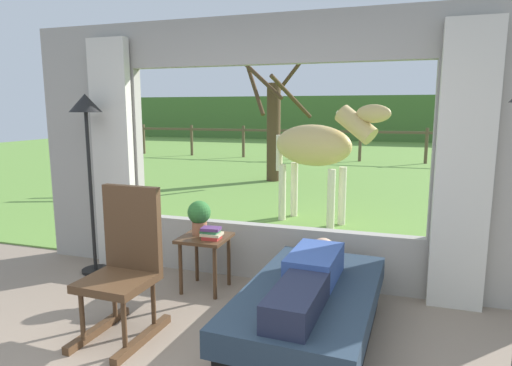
{
  "coord_description": "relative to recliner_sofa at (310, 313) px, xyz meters",
  "views": [
    {
      "loc": [
        1.17,
        -1.8,
        1.69
      ],
      "look_at": [
        0.0,
        1.8,
        1.05
      ],
      "focal_mm": 30.79,
      "sensor_mm": 36.0,
      "label": 1
    }
  ],
  "objects": [
    {
      "name": "book_stack",
      "position": [
        -1.03,
        0.57,
        0.36
      ],
      "size": [
        0.19,
        0.15,
        0.11
      ],
      "color": "#B22D28",
      "rests_on": "side_table"
    },
    {
      "name": "pasture_fence_line",
      "position": [
        -0.62,
        11.52,
        0.53
      ],
      "size": [
        16.1,
        0.1,
        1.1
      ],
      "color": "brown",
      "rests_on": "outdoor_pasture_lawn"
    },
    {
      "name": "rocking_chair",
      "position": [
        -1.35,
        -0.29,
        0.33
      ],
      "size": [
        0.5,
        0.7,
        1.12
      ],
      "rotation": [
        0.0,
        0.0,
        -0.04
      ],
      "color": "#4C331E",
      "rests_on": "ground_plane"
    },
    {
      "name": "side_table",
      "position": [
        -1.12,
        0.62,
        0.21
      ],
      "size": [
        0.44,
        0.44,
        0.52
      ],
      "color": "#4C331E",
      "rests_on": "ground_plane"
    },
    {
      "name": "recliner_sofa",
      "position": [
        0.0,
        0.0,
        0.0
      ],
      "size": [
        0.98,
        1.74,
        0.42
      ],
      "rotation": [
        0.0,
        0.0,
        -0.05
      ],
      "color": "black",
      "rests_on": "ground_plane"
    },
    {
      "name": "potted_plant",
      "position": [
        -1.2,
        0.68,
        0.48
      ],
      "size": [
        0.22,
        0.22,
        0.32
      ],
      "color": "#9E6042",
      "rests_on": "side_table"
    },
    {
      "name": "curtain_panel_left",
      "position": [
        -2.31,
        0.94,
        0.98
      ],
      "size": [
        0.44,
        0.1,
        2.4
      ],
      "primitive_type": "cube",
      "color": "beige",
      "rests_on": "ground_plane"
    },
    {
      "name": "pasture_tree",
      "position": [
        -2.21,
        6.87,
        1.1
      ],
      "size": [
        1.52,
        1.52,
        2.82
      ],
      "color": "#4C3823",
      "rests_on": "outdoor_pasture_lawn"
    },
    {
      "name": "back_wall_with_window",
      "position": [
        -0.62,
        1.08,
        1.03
      ],
      "size": [
        5.2,
        0.12,
        2.55
      ],
      "color": "#9E998E",
      "rests_on": "ground_plane"
    },
    {
      "name": "horse",
      "position": [
        -0.56,
        3.32,
        0.94
      ],
      "size": [
        1.8,
        1.0,
        1.73
      ],
      "rotation": [
        0.0,
        0.0,
        -1.94
      ],
      "color": "tan",
      "rests_on": "outdoor_pasture_lawn"
    },
    {
      "name": "curtain_panel_right",
      "position": [
        1.07,
        0.94,
        0.98
      ],
      "size": [
        0.44,
        0.1,
        2.4
      ],
      "primitive_type": "cube",
      "color": "beige",
      "rests_on": "ground_plane"
    },
    {
      "name": "reclining_person",
      "position": [
        0.0,
        -0.05,
        0.3
      ],
      "size": [
        0.37,
        1.44,
        0.22
      ],
      "rotation": [
        0.0,
        0.0,
        -0.05
      ],
      "color": "#334C8C",
      "rests_on": "recliner_sofa"
    },
    {
      "name": "distant_hill_ridge",
      "position": [
        -0.62,
        21.82,
        0.98
      ],
      "size": [
        36.0,
        2.0,
        2.4
      ],
      "primitive_type": "cube",
      "color": "#486F32",
      "rests_on": "ground_plane"
    },
    {
      "name": "floor_lamp_left",
      "position": [
        -2.41,
        0.69,
        1.27
      ],
      "size": [
        0.32,
        0.32,
        1.84
      ],
      "color": "black",
      "rests_on": "ground_plane"
    },
    {
      "name": "outdoor_pasture_lawn",
      "position": [
        -0.62,
        11.98,
        -0.21
      ],
      "size": [
        36.0,
        21.68,
        0.02
      ],
      "primitive_type": "cube",
      "color": "olive",
      "rests_on": "ground_plane"
    }
  ]
}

